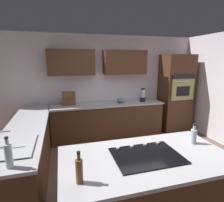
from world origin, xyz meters
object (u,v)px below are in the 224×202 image
blender (143,96)px  spice_rack (69,98)px  cooktop (146,155)px  oil_bottle (79,170)px  wall_oven (175,93)px  mixing_bowl (121,100)px  dish_soap_bottle (9,155)px  second_bottle (194,136)px  sink_unit (14,146)px

blender → spice_rack: size_ratio=1.03×
cooktop → oil_bottle: bearing=18.8°
oil_bottle → wall_oven: bearing=-135.3°
cooktop → oil_bottle: size_ratio=2.51×
wall_oven → mixing_bowl: 1.60m
cooktop → mixing_bowl: bearing=-102.5°
oil_bottle → mixing_bowl: bearing=-115.2°
cooktop → dish_soap_bottle: (1.44, -0.17, 0.13)m
oil_bottle → second_bottle: (-1.51, -0.40, -0.02)m
mixing_bowl → dish_soap_bottle: (2.02, 2.47, 0.07)m
sink_unit → spice_rack: size_ratio=2.08×
sink_unit → dish_soap_bottle: size_ratio=2.10×
cooktop → blender: (-1.18, -2.64, 0.14)m
second_bottle → spice_rack: bearing=-61.0°
sink_unit → cooktop: (-1.50, 0.65, -0.01)m
mixing_bowl → oil_bottle: 3.21m
spice_rack → dish_soap_bottle: 2.68m
mixing_bowl → oil_bottle: bearing=64.8°
sink_unit → cooktop: sink_unit is taller
sink_unit → oil_bottle: 1.16m
sink_unit → oil_bottle: size_ratio=2.31×
dish_soap_bottle → oil_bottle: dish_soap_bottle is taller
blender → mixing_bowl: size_ratio=1.45×
wall_oven → mixing_bowl: wall_oven is taller
blender → spice_rack: (1.90, -0.11, 0.02)m
cooktop → spice_rack: spice_rack is taller
sink_unit → cooktop: size_ratio=0.92×
sink_unit → mixing_bowl: bearing=-136.3°
wall_oven → oil_bottle: bearing=44.7°
spice_rack → blender: bearing=176.7°
sink_unit → mixing_bowl: size_ratio=2.93×
wall_oven → cooktop: wall_oven is taller
mixing_bowl → dish_soap_bottle: 3.19m
sink_unit → dish_soap_bottle: bearing=97.0°
cooktop → blender: size_ratio=2.19×
wall_oven → cooktop: bearing=50.7°
wall_oven → oil_bottle: wall_oven is taller
cooktop → mixing_bowl: mixing_bowl is taller
mixing_bowl → dish_soap_bottle: dish_soap_bottle is taller
cooktop → spice_rack: bearing=-75.3°
wall_oven → oil_bottle: (2.96, 2.93, -0.04)m
wall_oven → cooktop: 3.45m
wall_oven → sink_unit: bearing=28.7°
cooktop → oil_bottle: oil_bottle is taller
sink_unit → oil_bottle: (-0.71, 0.91, 0.10)m
dish_soap_bottle → second_bottle: (-2.17, 0.03, -0.03)m
wall_oven → dish_soap_bottle: 4.40m
blender → second_bottle: (0.45, 2.50, -0.04)m
oil_bottle → dish_soap_bottle: bearing=-33.4°
mixing_bowl → spice_rack: spice_rack is taller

